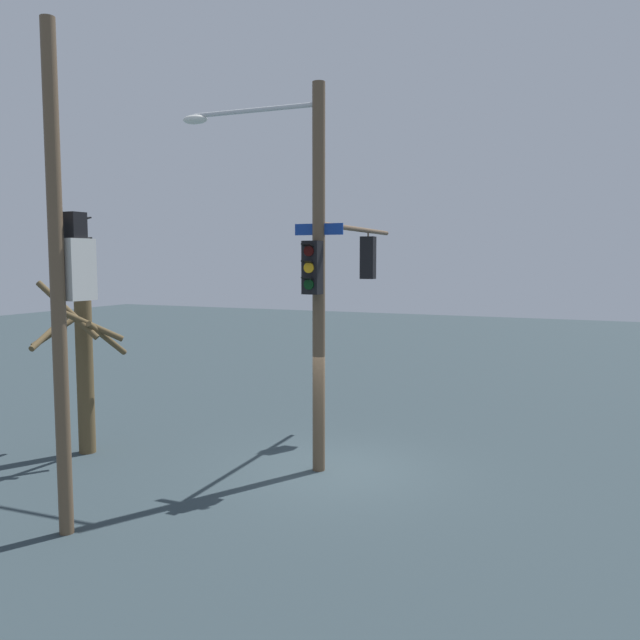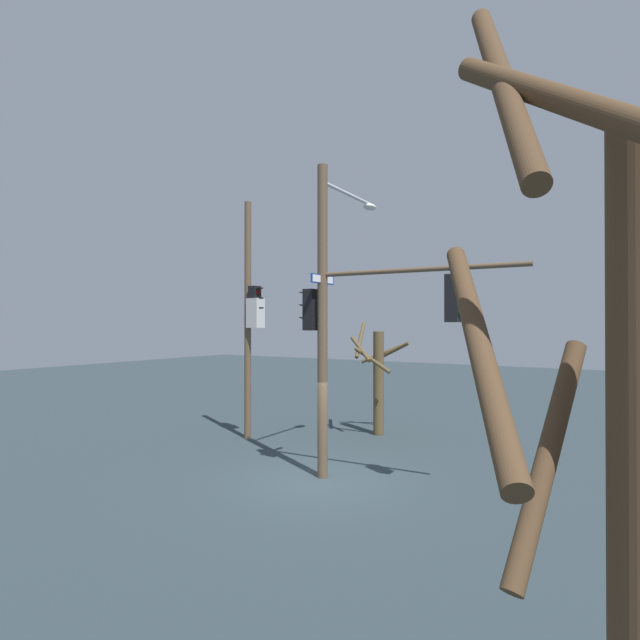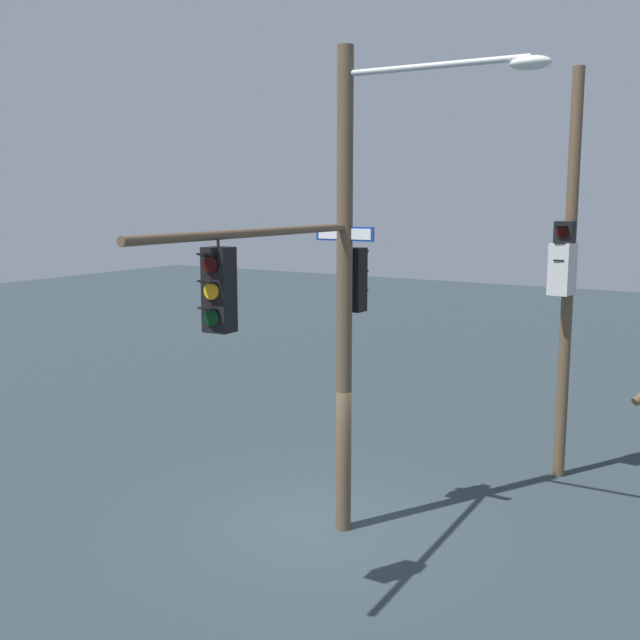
{
  "view_description": "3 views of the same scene",
  "coord_description": "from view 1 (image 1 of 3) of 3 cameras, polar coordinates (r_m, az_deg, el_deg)",
  "views": [
    {
      "loc": [
        -5.14,
        12.59,
        4.56
      ],
      "look_at": [
        0.24,
        0.42,
        3.31
      ],
      "focal_mm": 36.2,
      "sensor_mm": 36.0,
      "label": 1
    },
    {
      "loc": [
        -11.21,
        -7.08,
        4.02
      ],
      "look_at": [
        -0.08,
        -0.11,
        4.12
      ],
      "focal_mm": 29.22,
      "sensor_mm": 36.0,
      "label": 2
    },
    {
      "loc": [
        6.76,
        -10.9,
        5.76
      ],
      "look_at": [
        -0.12,
        0.18,
        3.69
      ],
      "focal_mm": 42.65,
      "sensor_mm": 36.0,
      "label": 3
    }
  ],
  "objects": [
    {
      "name": "secondary_pole_assembly",
      "position": [
        11.34,
        -21.61,
        3.78
      ],
      "size": [
        0.46,
        0.78,
        8.33
      ],
      "rotation": [
        0.0,
        0.0,
        4.62
      ],
      "color": "brown",
      "rests_on": "ground"
    },
    {
      "name": "ground_plane",
      "position": [
        14.35,
        1.58,
        -13.19
      ],
      "size": [
        80.0,
        80.0,
        0.0
      ],
      "primitive_type": "plane",
      "color": "#2C3A3F"
    },
    {
      "name": "bare_tree_behind_pole",
      "position": [
        16.09,
        -20.24,
        -3.67
      ],
      "size": [
        2.15,
        2.0,
        4.1
      ],
      "color": "brown",
      "rests_on": "ground"
    },
    {
      "name": "main_signal_pole_assembly",
      "position": [
        14.26,
        0.11,
        5.38
      ],
      "size": [
        3.83,
        5.85,
        8.21
      ],
      "rotation": [
        0.0,
        0.0,
        4.75
      ],
      "color": "brown",
      "rests_on": "ground"
    }
  ]
}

